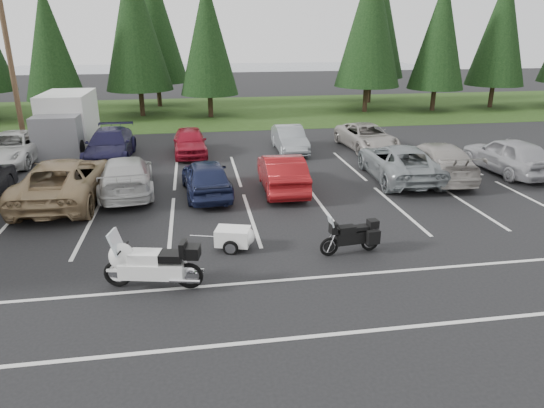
{
  "coord_description": "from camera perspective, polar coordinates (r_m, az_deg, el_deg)",
  "views": [
    {
      "loc": [
        -1.27,
        -14.43,
        6.15
      ],
      "look_at": [
        0.98,
        -0.5,
        1.02
      ],
      "focal_mm": 32.0,
      "sensor_mm": 36.0,
      "label": 1
    }
  ],
  "objects": [
    {
      "name": "ground",
      "position": [
        15.74,
        -3.84,
        -3.07
      ],
      "size": [
        120.0,
        120.0,
        0.0
      ],
      "primitive_type": "plane",
      "color": "black",
      "rests_on": "ground"
    },
    {
      "name": "conifer_7",
      "position": [
        40.81,
        19.21,
        18.46
      ],
      "size": [
        4.27,
        4.27,
        9.94
      ],
      "color": "#332316",
      "rests_on": "ground"
    },
    {
      "name": "conifer_4",
      "position": [
        37.52,
        -15.87,
        19.85
      ],
      "size": [
        4.8,
        4.8,
        11.17
      ],
      "color": "#332316",
      "rests_on": "ground"
    },
    {
      "name": "car_near_7",
      "position": [
        22.2,
        18.66,
        4.9
      ],
      "size": [
        2.62,
        5.49,
        1.54
      ],
      "primitive_type": "imported",
      "rotation": [
        0.0,
        0.0,
        3.05
      ],
      "color": "#9E9891",
      "rests_on": "ground"
    },
    {
      "name": "stall_markings",
      "position": [
        17.59,
        -4.47,
        -0.54
      ],
      "size": [
        32.0,
        16.0,
        0.01
      ],
      "primitive_type": "cube",
      "color": "silver",
      "rests_on": "ground"
    },
    {
      "name": "conifer_back_c",
      "position": [
        43.99,
        11.95,
        21.32
      ],
      "size": [
        5.5,
        5.5,
        12.81
      ],
      "color": "#332316",
      "rests_on": "ground"
    },
    {
      "name": "car_near_5",
      "position": [
        19.38,
        1.17,
        3.74
      ],
      "size": [
        1.67,
        4.49,
        1.47
      ],
      "primitive_type": "imported",
      "rotation": [
        0.0,
        0.0,
        3.12
      ],
      "color": "maroon",
      "rests_on": "ground"
    },
    {
      "name": "lake_water",
      "position": [
        69.9,
        -5.01,
        14.85
      ],
      "size": [
        70.0,
        50.0,
        0.02
      ],
      "primitive_type": "cube",
      "color": "slate",
      "rests_on": "ground"
    },
    {
      "name": "conifer_back_b",
      "position": [
        42.03,
        -13.79,
        20.29
      ],
      "size": [
        4.97,
        4.97,
        11.58
      ],
      "color": "#332316",
      "rests_on": "ground"
    },
    {
      "name": "car_near_4",
      "position": [
        18.96,
        -7.75,
        3.15
      ],
      "size": [
        2.07,
        4.37,
        1.44
      ],
      "primitive_type": "imported",
      "rotation": [
        0.0,
        0.0,
        3.23
      ],
      "color": "#1A2041",
      "rests_on": "ground"
    },
    {
      "name": "car_near_8",
      "position": [
        24.17,
        26.04,
        5.18
      ],
      "size": [
        2.29,
        4.92,
        1.63
      ],
      "primitive_type": "imported",
      "rotation": [
        0.0,
        0.0,
        3.22
      ],
      "color": "#9C9CA0",
      "rests_on": "ground"
    },
    {
      "name": "adventure_motorcycle",
      "position": [
        14.07,
        9.22,
        -3.43
      ],
      "size": [
        2.11,
        0.95,
        1.24
      ],
      "primitive_type": null,
      "rotation": [
        0.0,
        0.0,
        0.12
      ],
      "color": "black",
      "rests_on": "ground"
    },
    {
      "name": "cargo_trailer",
      "position": [
        14.31,
        -4.61,
        -4.08
      ],
      "size": [
        1.6,
        1.18,
        0.66
      ],
      "primitive_type": null,
      "rotation": [
        0.0,
        0.0,
        -0.29
      ],
      "color": "white",
      "rests_on": "ground"
    },
    {
      "name": "conifer_8",
      "position": [
        44.28,
        25.4,
        18.2
      ],
      "size": [
        4.53,
        4.53,
        10.56
      ],
      "color": "#332316",
      "rests_on": "ground"
    },
    {
      "name": "utility_pole",
      "position": [
        27.87,
        -28.44,
        14.69
      ],
      "size": [
        1.6,
        0.26,
        9.0
      ],
      "color": "#473321",
      "rests_on": "ground"
    },
    {
      "name": "car_far_4",
      "position": [
        26.73,
        11.08,
        7.76
      ],
      "size": [
        2.57,
        4.93,
        1.32
      ],
      "primitive_type": "imported",
      "rotation": [
        0.0,
        0.0,
        0.08
      ],
      "color": "#A19A93",
      "rests_on": "ground"
    },
    {
      "name": "grass_strip",
      "position": [
        38.94,
        -7.34,
        10.73
      ],
      "size": [
        80.0,
        16.0,
        0.01
      ],
      "primitive_type": "cube",
      "color": "#1F3310",
      "rests_on": "ground"
    },
    {
      "name": "car_far_1",
      "position": [
        25.22,
        -18.53,
        6.57
      ],
      "size": [
        2.15,
        5.18,
        1.5
      ],
      "primitive_type": "imported",
      "rotation": [
        0.0,
        0.0,
        -0.01
      ],
      "color": "#191639",
      "rests_on": "ground"
    },
    {
      "name": "car_far_0",
      "position": [
        26.55,
        -28.23,
        5.82
      ],
      "size": [
        2.66,
        5.36,
        1.46
      ],
      "primitive_type": "imported",
      "rotation": [
        0.0,
        0.0,
        -0.04
      ],
      "color": "white",
      "rests_on": "ground"
    },
    {
      "name": "car_near_6",
      "position": [
        21.56,
        14.68,
        4.81
      ],
      "size": [
        2.8,
        5.54,
        1.5
      ],
      "primitive_type": "imported",
      "rotation": [
        0.0,
        0.0,
        3.08
      ],
      "color": "gray",
      "rests_on": "ground"
    },
    {
      "name": "car_near_3",
      "position": [
        19.88,
        -16.79,
        3.27
      ],
      "size": [
        2.52,
        5.18,
        1.45
      ],
      "primitive_type": "imported",
      "rotation": [
        0.0,
        0.0,
        3.24
      ],
      "color": "#B8B8B6",
      "rests_on": "ground"
    },
    {
      "name": "touring_motorcycle",
      "position": [
        12.39,
        -13.95,
        -6.38
      ],
      "size": [
        2.9,
        1.43,
        1.54
      ],
      "primitive_type": null,
      "rotation": [
        0.0,
        0.0,
        -0.21
      ],
      "color": "white",
      "rests_on": "ground"
    },
    {
      "name": "conifer_3",
      "position": [
        37.01,
        -24.77,
        16.88
      ],
      "size": [
        3.87,
        3.87,
        9.02
      ],
      "color": "#332316",
      "rests_on": "ground"
    },
    {
      "name": "car_far_2",
      "position": [
        25.36,
        -9.64,
        7.26
      ],
      "size": [
        1.77,
        4.1,
        1.38
      ],
      "primitive_type": "imported",
      "rotation": [
        0.0,
        0.0,
        0.04
      ],
      "color": "maroon",
      "rests_on": "ground"
    },
    {
      "name": "box_truck",
      "position": [
        28.15,
        -23.17,
        8.78
      ],
      "size": [
        2.4,
        5.6,
        2.9
      ],
      "primitive_type": null,
      "color": "silver",
      "rests_on": "ground"
    },
    {
      "name": "conifer_6",
      "position": [
        38.87,
        11.5,
        20.43
      ],
      "size": [
        4.93,
        4.93,
        11.48
      ],
      "color": "#332316",
      "rests_on": "ground"
    },
    {
      "name": "car_far_3",
      "position": [
        25.73,
        2.08,
        7.64
      ],
      "size": [
        1.41,
        4.01,
        1.32
      ],
      "primitive_type": "imported",
      "rotation": [
        0.0,
        0.0,
        -0.0
      ],
      "color": "gray",
      "rests_on": "ground"
    },
    {
      "name": "car_near_2",
      "position": [
        19.66,
        -23.21,
        2.6
      ],
      "size": [
        2.93,
        6.02,
        1.65
      ],
      "primitive_type": "imported",
      "rotation": [
        0.0,
        0.0,
        3.11
      ],
      "color": "#967C57",
      "rests_on": "ground"
    },
    {
      "name": "conifer_5",
      "position": [
        36.06,
        -7.59,
        18.98
      ],
      "size": [
        4.14,
        4.14,
        9.63
      ],
      "color": "#332316",
      "rests_on": "ground"
    }
  ]
}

